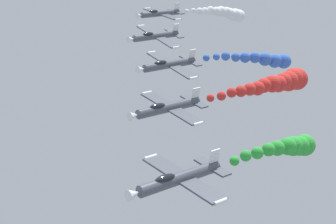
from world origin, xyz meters
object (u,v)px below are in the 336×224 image
airplane_right_inner (179,178)px  airplane_left_outer (168,108)px  airplane_trailing (155,36)px  airplane_high_slot (160,13)px  airplane_right_outer (169,64)px

airplane_right_inner → airplane_left_outer: size_ratio=1.00×
airplane_left_outer → airplane_trailing: airplane_trailing is taller
airplane_right_inner → airplane_left_outer: bearing=-37.9°
airplane_trailing → airplane_high_slot: airplane_high_slot is taller
airplane_right_inner → airplane_right_outer: bearing=-39.7°
airplane_right_outer → airplane_trailing: (12.51, -7.99, 1.79)m
airplane_left_outer → airplane_high_slot: (36.91, -30.12, 5.41)m
airplane_high_slot → airplane_trailing: bearing=137.2°
airplane_right_inner → airplane_left_outer: 17.58m
airplane_right_outer → airplane_high_slot: bearing=-38.0°
airplane_right_outer → airplane_left_outer: bearing=138.4°
airplane_high_slot → airplane_right_outer: bearing=142.0°
airplane_right_outer → airplane_high_slot: size_ratio=1.00×
airplane_left_outer → airplane_trailing: 30.69m
airplane_left_outer → airplane_high_slot: size_ratio=1.00×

